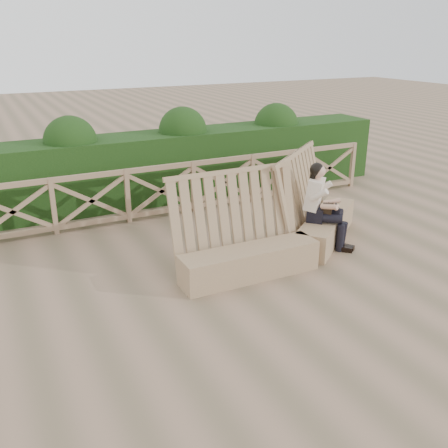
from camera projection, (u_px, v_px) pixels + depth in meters
name	position (u px, v px, depth m)	size (l,w,h in m)	color
ground	(243.00, 287.00, 7.52)	(60.00, 60.00, 0.00)	brown
bench	(288.00, 233.00, 8.47)	(4.17, 2.04, 1.61)	#967556
woman	(322.00, 203.00, 8.70)	(0.83, 0.90, 1.52)	black
guardrail	(161.00, 191.00, 10.25)	(10.10, 0.09, 1.10)	#84694D
hedge	(142.00, 169.00, 11.18)	(12.00, 1.20, 1.50)	black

